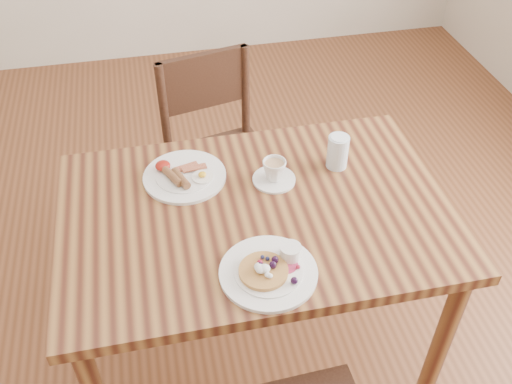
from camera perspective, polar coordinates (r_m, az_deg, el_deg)
The scene contains 7 objects.
ground at distance 2.33m, azimuth 0.00°, elevation -15.31°, with size 5.00×5.00×0.00m, color brown.
dining_table at distance 1.82m, azimuth 0.00°, elevation -3.99°, with size 1.20×0.80×0.75m.
chair_far at distance 2.40m, azimuth -3.74°, elevation 4.01°, with size 0.50×0.50×0.88m.
pancake_plate at distance 1.56m, azimuth 1.41°, elevation -7.76°, with size 0.27×0.27×0.06m.
breakfast_plate at distance 1.87m, azimuth -7.28°, elevation 1.65°, with size 0.27×0.27×0.04m.
teacup_saucer at distance 1.83m, azimuth 1.83°, elevation 1.98°, with size 0.14×0.14×0.08m.
water_glass at distance 1.89m, azimuth 8.17°, elevation 4.01°, with size 0.07×0.07×0.12m, color silver.
Camera 1 is at (-0.27, -1.25, 1.95)m, focal length 40.00 mm.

